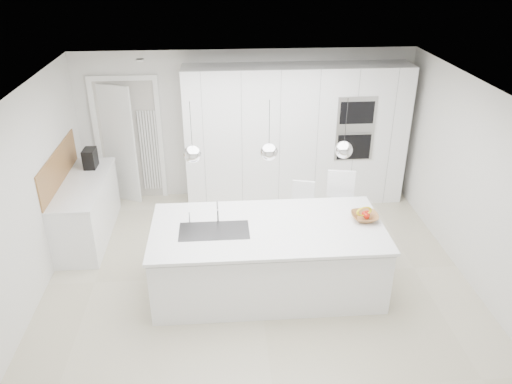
{
  "coord_description": "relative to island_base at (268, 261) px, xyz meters",
  "views": [
    {
      "loc": [
        -0.44,
        -5.45,
        4.01
      ],
      "look_at": [
        0.0,
        0.3,
        1.1
      ],
      "focal_mm": 35.0,
      "sensor_mm": 36.0,
      "label": 1
    }
  ],
  "objects": [
    {
      "name": "island_base",
      "position": [
        0.0,
        0.0,
        0.0
      ],
      "size": [
        2.8,
        1.2,
        0.86
      ],
      "primitive_type": "cube",
      "color": "white",
      "rests_on": "floor"
    },
    {
      "name": "apple_a",
      "position": [
        1.23,
        0.15,
        0.54
      ],
      "size": [
        0.08,
        0.08,
        0.08
      ],
      "primitive_type": "sphere",
      "color": "red",
      "rests_on": "fruit_bowl"
    },
    {
      "name": "apple_c",
      "position": [
        1.26,
        0.17,
        0.54
      ],
      "size": [
        0.07,
        0.07,
        0.07
      ],
      "primitive_type": "sphere",
      "color": "red",
      "rests_on": "fruit_bowl"
    },
    {
      "name": "tall_cabinets",
      "position": [
        0.7,
        2.5,
        0.72
      ],
      "size": [
        3.6,
        0.6,
        2.3
      ],
      "primitive_type": "cube",
      "color": "white",
      "rests_on": "floor"
    },
    {
      "name": "espresso_machine",
      "position": [
        -2.53,
        2.04,
        0.62
      ],
      "size": [
        0.18,
        0.28,
        0.29
      ],
      "primitive_type": "cube",
      "rotation": [
        0.0,
        0.0,
        -0.03
      ],
      "color": "black",
      "rests_on": "left_worktop"
    },
    {
      "name": "hallway_door",
      "position": [
        -2.3,
        2.72,
        0.57
      ],
      "size": [
        0.76,
        0.38,
        2.0
      ],
      "primitive_type": "cube",
      "rotation": [
        0.0,
        0.0,
        -0.44
      ],
      "color": "white",
      "rests_on": "floor"
    },
    {
      "name": "island_worktop",
      "position": [
        0.0,
        0.05,
        0.45
      ],
      "size": [
        2.84,
        1.4,
        0.04
      ],
      "primitive_type": "cube",
      "color": "white",
      "rests_on": "island_base"
    },
    {
      "name": "bar_stool_right",
      "position": [
        1.1,
        0.79,
        0.17
      ],
      "size": [
        0.5,
        0.62,
        1.2
      ],
      "primitive_type": null,
      "rotation": [
        0.0,
        0.0,
        -0.2
      ],
      "color": "white",
      "rests_on": "floor"
    },
    {
      "name": "ceiling",
      "position": [
        -0.1,
        0.3,
        2.07
      ],
      "size": [
        5.5,
        5.5,
        0.0
      ],
      "primitive_type": "plane",
      "rotation": [
        3.14,
        0.0,
        0.0
      ],
      "color": "white",
      "rests_on": "wall_back"
    },
    {
      "name": "island_sink",
      "position": [
        -0.65,
        -0.0,
        0.39
      ],
      "size": [
        0.84,
        0.44,
        0.18
      ],
      "primitive_type": null,
      "color": "#3F3F42",
      "rests_on": "island_worktop"
    },
    {
      "name": "bar_stool_left",
      "position": [
        0.61,
        0.95,
        0.07
      ],
      "size": [
        0.44,
        0.53,
        1.0
      ],
      "primitive_type": null,
      "rotation": [
        0.0,
        0.0,
        -0.28
      ],
      "color": "white",
      "rests_on": "floor"
    },
    {
      "name": "oven_stack",
      "position": [
        1.6,
        2.19,
        0.92
      ],
      "size": [
        0.62,
        0.04,
        1.05
      ],
      "primitive_type": null,
      "color": "#A5A5A8",
      "rests_on": "tall_cabinets"
    },
    {
      "name": "wall_left",
      "position": [
        -2.85,
        0.3,
        0.82
      ],
      "size": [
        0.0,
        5.0,
        5.0
      ],
      "primitive_type": "plane",
      "rotation": [
        1.57,
        0.0,
        1.57
      ],
      "color": "silver",
      "rests_on": "ground"
    },
    {
      "name": "fruit_bowl",
      "position": [
        1.22,
        0.13,
        0.51
      ],
      "size": [
        0.35,
        0.35,
        0.08
      ],
      "primitive_type": "imported",
      "rotation": [
        0.0,
        0.0,
        -0.04
      ],
      "color": "#9E6F3F",
      "rests_on": "island_worktop"
    },
    {
      "name": "pendant_left",
      "position": [
        -0.85,
        -0.0,
        1.47
      ],
      "size": [
        0.2,
        0.2,
        0.2
      ],
      "primitive_type": "sphere",
      "color": "white",
      "rests_on": "ceiling"
    },
    {
      "name": "island_tap",
      "position": [
        -0.6,
        0.2,
        0.62
      ],
      "size": [
        0.02,
        0.02,
        0.3
      ],
      "primitive_type": "cylinder",
      "color": "white",
      "rests_on": "island_worktop"
    },
    {
      "name": "radiator",
      "position": [
        -1.73,
        2.76,
        0.42
      ],
      "size": [
        0.32,
        0.04,
        1.4
      ],
      "primitive_type": null,
      "color": "white",
      "rests_on": "floor"
    },
    {
      "name": "apple_b",
      "position": [
        1.24,
        0.1,
        0.54
      ],
      "size": [
        0.08,
        0.08,
        0.08
      ],
      "primitive_type": "sphere",
      "color": "red",
      "rests_on": "fruit_bowl"
    },
    {
      "name": "pendant_mid",
      "position": [
        -0.0,
        -0.0,
        1.47
      ],
      "size": [
        0.2,
        0.2,
        0.2
      ],
      "primitive_type": "sphere",
      "color": "white",
      "rests_on": "ceiling"
    },
    {
      "name": "left_base_cabinets",
      "position": [
        -2.55,
        1.5,
        0.0
      ],
      "size": [
        0.6,
        1.8,
        0.86
      ],
      "primitive_type": "cube",
      "color": "white",
      "rests_on": "floor"
    },
    {
      "name": "left_worktop",
      "position": [
        -2.55,
        1.5,
        0.45
      ],
      "size": [
        0.62,
        1.82,
        0.04
      ],
      "primitive_type": "cube",
      "color": "white",
      "rests_on": "left_base_cabinets"
    },
    {
      "name": "doorway_frame",
      "position": [
        -2.05,
        2.77,
        0.59
      ],
      "size": [
        1.11,
        0.08,
        2.13
      ],
      "primitive_type": null,
      "color": "white",
      "rests_on": "floor"
    },
    {
      "name": "oak_backsplash",
      "position": [
        -2.84,
        1.5,
        0.72
      ],
      "size": [
        0.02,
        1.8,
        0.5
      ],
      "primitive_type": "cube",
      "color": "#9E6F3F",
      "rests_on": "wall_left"
    },
    {
      "name": "banana_bunch",
      "position": [
        1.21,
        0.12,
        0.59
      ],
      "size": [
        0.25,
        0.18,
        0.22
      ],
      "primitive_type": "torus",
      "rotation": [
        1.22,
        0.0,
        0.35
      ],
      "color": "gold",
      "rests_on": "fruit_bowl"
    },
    {
      "name": "pendant_right",
      "position": [
        0.85,
        -0.0,
        1.47
      ],
      "size": [
        0.2,
        0.2,
        0.2
      ],
      "primitive_type": "sphere",
      "color": "white",
      "rests_on": "ceiling"
    },
    {
      "name": "wall_back",
      "position": [
        -0.1,
        2.8,
        0.82
      ],
      "size": [
        5.5,
        0.0,
        5.5
      ],
      "primitive_type": "plane",
      "rotation": [
        1.57,
        0.0,
        0.0
      ],
      "color": "silver",
      "rests_on": "ground"
    },
    {
      "name": "floor",
      "position": [
        -0.1,
        0.3,
        -0.43
      ],
      "size": [
        5.5,
        5.5,
        0.0
      ],
      "primitive_type": "plane",
      "color": "beige",
      "rests_on": "ground"
    }
  ]
}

